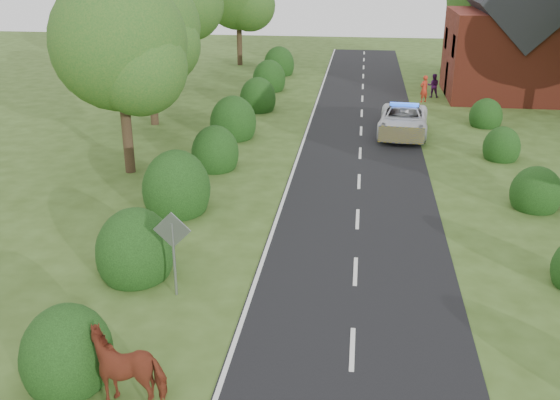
# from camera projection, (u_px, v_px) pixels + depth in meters

# --- Properties ---
(ground) EXTENTS (120.00, 120.00, 0.00)m
(ground) POSITION_uv_depth(u_px,v_px,m) (352.00, 350.00, 15.20)
(ground) COLOR #394F1C
(road) EXTENTS (6.00, 70.00, 0.02)m
(road) POSITION_uv_depth(u_px,v_px,m) (360.00, 160.00, 29.00)
(road) COLOR black
(road) RESTS_ON ground
(road_markings) EXTENTS (4.96, 70.00, 0.01)m
(road_markings) POSITION_uv_depth(u_px,v_px,m) (323.00, 172.00, 27.28)
(road_markings) COLOR white
(road_markings) RESTS_ON road
(hedgerow_left) EXTENTS (2.75, 50.41, 3.00)m
(hedgerow_left) POSITION_uv_depth(u_px,v_px,m) (206.00, 161.00, 26.47)
(hedgerow_left) COLOR black
(hedgerow_left) RESTS_ON ground
(hedgerow_right) EXTENTS (2.10, 45.78, 2.10)m
(hedgerow_right) POSITION_uv_depth(u_px,v_px,m) (528.00, 183.00, 24.51)
(hedgerow_right) COLOR black
(hedgerow_right) RESTS_ON ground
(tree_left_a) EXTENTS (5.74, 5.60, 8.38)m
(tree_left_a) POSITION_uv_depth(u_px,v_px,m) (124.00, 49.00, 25.31)
(tree_left_a) COLOR #332316
(tree_left_a) RESTS_ON ground
(tree_left_b) EXTENTS (5.74, 5.60, 8.07)m
(tree_left_b) POSITION_uv_depth(u_px,v_px,m) (152.00, 32.00, 32.97)
(tree_left_b) COLOR #332316
(tree_left_b) RESTS_ON ground
(tree_right_c) EXTENTS (6.15, 6.00, 8.58)m
(tree_right_c) POSITION_uv_depth(u_px,v_px,m) (491.00, 4.00, 46.93)
(tree_right_c) COLOR #332316
(tree_right_c) RESTS_ON ground
(road_sign) EXTENTS (1.06, 0.08, 2.53)m
(road_sign) POSITION_uv_depth(u_px,v_px,m) (173.00, 242.00, 17.03)
(road_sign) COLOR gray
(road_sign) RESTS_ON ground
(house) EXTENTS (8.00, 7.40, 9.17)m
(house) POSITION_uv_depth(u_px,v_px,m) (513.00, 39.00, 40.25)
(house) COLOR maroon
(house) RESTS_ON ground
(cow) EXTENTS (2.10, 1.25, 1.42)m
(cow) POSITION_uv_depth(u_px,v_px,m) (130.00, 369.00, 13.34)
(cow) COLOR brown
(cow) RESTS_ON ground
(police_van) EXTENTS (2.93, 5.62, 1.65)m
(police_van) POSITION_uv_depth(u_px,v_px,m) (403.00, 120.00, 32.90)
(police_van) COLOR white
(police_van) RESTS_ON ground
(pedestrian_red) EXTENTS (0.75, 0.71, 1.72)m
(pedestrian_red) POSITION_uv_depth(u_px,v_px,m) (424.00, 89.00, 39.80)
(pedestrian_red) COLOR red
(pedestrian_red) RESTS_ON ground
(pedestrian_purple) EXTENTS (0.78, 0.63, 1.55)m
(pedestrian_purple) POSITION_uv_depth(u_px,v_px,m) (433.00, 86.00, 41.19)
(pedestrian_purple) COLOR #45134D
(pedestrian_purple) RESTS_ON ground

